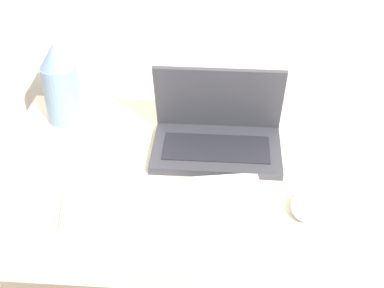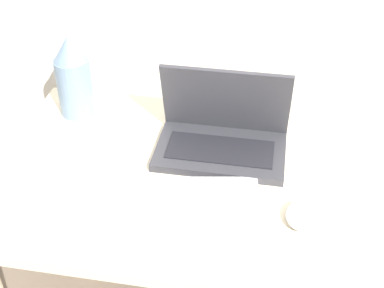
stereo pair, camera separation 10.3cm
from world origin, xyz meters
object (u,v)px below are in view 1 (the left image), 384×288
Objects in this scene: laptop at (217,131)px; keyboard at (164,202)px; vase at (60,83)px; mouse at (305,207)px.

laptop is 0.69× the size of keyboard.
vase is at bearing 133.43° from keyboard.
keyboard is 0.31m from mouse.
laptop is 0.44m from vase.
mouse is 0.72m from vase.
keyboard is at bearing -46.57° from vase.
vase is (-0.42, 0.10, 0.07)m from laptop.
laptop is 0.31m from mouse.
mouse is (0.20, -0.23, -0.03)m from laptop.
keyboard is (-0.11, -0.23, -0.04)m from laptop.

